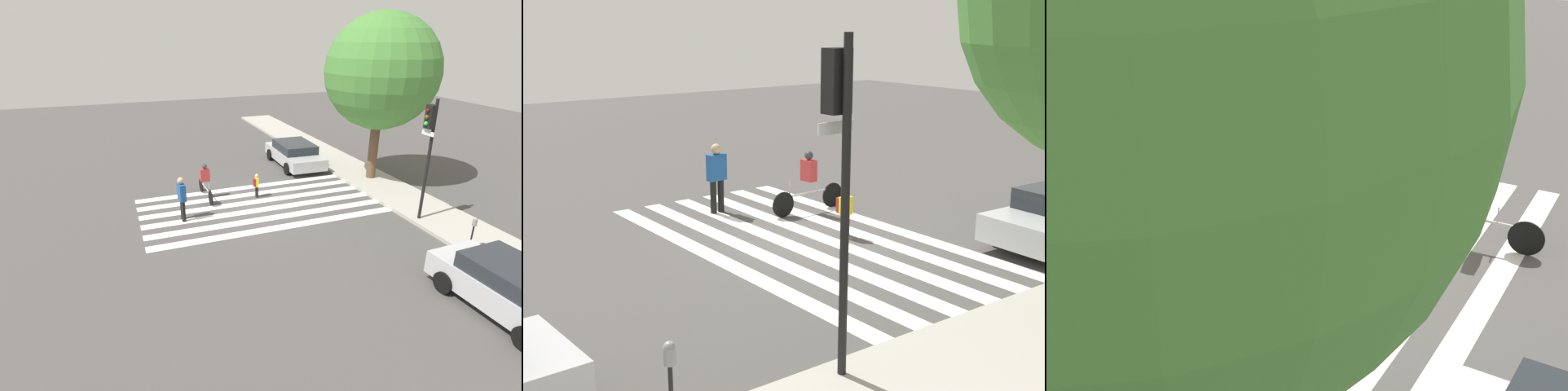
# 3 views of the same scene
# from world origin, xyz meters

# --- Properties ---
(ground_plane) EXTENTS (60.00, 60.00, 0.00)m
(ground_plane) POSITION_xyz_m (0.00, 0.00, 0.00)
(ground_plane) COLOR #4C4947
(crosswalk_stripes) EXTENTS (4.95, 10.00, 0.01)m
(crosswalk_stripes) POSITION_xyz_m (-0.00, 0.00, 0.00)
(crosswalk_stripes) COLOR white
(crosswalk_stripes) RESTS_ON ground_plane
(traffic_light) EXTENTS (0.60, 0.50, 4.78)m
(traffic_light) POSITION_xyz_m (3.65, 5.24, 3.34)
(traffic_light) COLOR black
(traffic_light) RESTS_ON ground_plane
(parking_meter) EXTENTS (0.15, 0.15, 1.32)m
(parking_meter) POSITION_xyz_m (6.24, 5.27, 0.99)
(parking_meter) COLOR black
(parking_meter) RESTS_ON ground_plane
(pedestrian_adult_yellow_jacket) EXTENTS (0.52, 0.28, 1.81)m
(pedestrian_adult_yellow_jacket) POSITION_xyz_m (0.31, -3.33, 1.02)
(pedestrian_adult_yellow_jacket) COLOR black
(pedestrian_adult_yellow_jacket) RESTS_ON ground_plane
(pedestrian_adult_tall_backpack) EXTENTS (0.33, 0.30, 1.11)m
(pedestrian_adult_tall_backpack) POSITION_xyz_m (-0.95, 0.20, 0.65)
(pedestrian_adult_tall_backpack) COLOR black
(pedestrian_adult_tall_backpack) RESTS_ON ground_plane
(cyclist_mid_street) EXTENTS (2.32, 0.41, 1.61)m
(cyclist_mid_street) POSITION_xyz_m (-1.61, -1.96, 0.86)
(cyclist_mid_street) COLOR black
(cyclist_mid_street) RESTS_ON ground_plane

